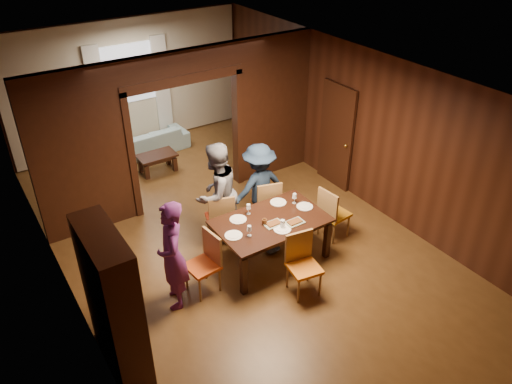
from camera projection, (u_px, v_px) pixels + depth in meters
floor at (233, 237)px, 8.74m from camera, size 9.00×9.00×0.00m
ceiling at (228, 76)px, 7.22m from camera, size 5.50×9.00×0.02m
room_walls at (179, 121)px, 9.29m from camera, size 5.52×9.01×2.90m
person_purple at (172, 256)px, 6.94m from camera, size 0.59×0.72×1.70m
person_grey at (216, 194)px, 8.25m from camera, size 1.05×0.94×1.80m
person_navy at (259, 186)px, 8.65m from camera, size 1.03×0.60×1.59m
sofa at (147, 142)px, 11.36m from camera, size 1.90×0.83×0.54m
serving_bowl at (272, 212)px, 7.99m from camera, size 0.28×0.28×0.07m
dining_table at (270, 239)px, 8.04m from camera, size 1.75×1.09×0.76m
coffee_table at (158, 163)px, 10.64m from camera, size 0.80×0.50×0.40m
chair_left at (202, 265)px, 7.35m from camera, size 0.49×0.49×0.97m
chair_right at (335, 212)px, 8.52m from camera, size 0.48×0.48×0.97m
chair_far_l at (220, 217)px, 8.41m from camera, size 0.55×0.55×0.97m
chair_far_r at (266, 203)px, 8.78m from camera, size 0.55×0.55×0.97m
chair_near at (304, 266)px, 7.32m from camera, size 0.50×0.50×0.97m
hutch at (113, 302)px, 5.97m from camera, size 0.40×1.20×2.00m
door_right at (336, 136)px, 9.80m from camera, size 0.06×0.90×2.10m
window_far at (128, 74)px, 11.01m from camera, size 1.20×0.03×1.30m
curtain_left at (99, 100)px, 10.88m from camera, size 0.35×0.06×2.40m
curtain_right at (162, 87)px, 11.57m from camera, size 0.35×0.06×2.40m
plate_left at (234, 235)px, 7.49m from camera, size 0.27×0.27×0.01m
plate_far_l at (238, 219)px, 7.85m from camera, size 0.27×0.27×0.01m
plate_far_r at (278, 202)px, 8.27m from camera, size 0.27×0.27×0.01m
plate_right at (305, 207)px, 8.16m from camera, size 0.27×0.27×0.01m
plate_near at (282, 229)px, 7.63m from camera, size 0.27×0.27×0.01m
platter_a at (273, 224)px, 7.73m from camera, size 0.30×0.20×0.04m
platter_b at (295, 222)px, 7.77m from camera, size 0.30×0.20×0.04m
wineglass_left at (249, 231)px, 7.45m from camera, size 0.08×0.08×0.18m
wineglass_far at (248, 209)px, 7.95m from camera, size 0.08×0.08×0.18m
wineglass_right at (294, 198)px, 8.22m from camera, size 0.08×0.08×0.18m
tumbler at (283, 224)px, 7.63m from camera, size 0.07×0.07×0.14m
condiment_jar at (264, 221)px, 7.72m from camera, size 0.08×0.08×0.11m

